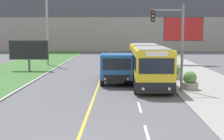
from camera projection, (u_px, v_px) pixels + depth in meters
The scene contains 11 objects.
apartment_block_background at pixel (112, 4), 69.44m from camera, with size 80.00×8.04×20.60m.
city_bus at pixel (148, 64), 25.37m from camera, with size 2.68×11.82×3.05m.
dump_truck at pixel (117, 68), 25.13m from camera, with size 2.53×6.75×2.45m.
utility_pole_far at pixel (47, 23), 38.37m from camera, with size 1.80×0.28×10.29m.
traffic_light_mast at pixel (173, 37), 21.44m from camera, with size 2.28×0.32×6.03m.
billboard_large at pixel (183, 30), 39.06m from camera, with size 4.94×0.24×5.97m.
billboard_small at pixel (29, 51), 33.02m from camera, with size 4.17×0.24×3.25m.
planter_round_near at pixel (190, 81), 22.22m from camera, with size 1.20×1.20×1.30m.
planter_round_second at pixel (176, 73), 26.99m from camera, with size 1.03×1.03×1.21m.
planter_round_third at pixel (167, 66), 31.74m from camera, with size 1.13×1.13×1.33m.
planter_round_far at pixel (162, 62), 36.49m from camera, with size 1.11×1.11×1.25m.
Camera 1 is at (1.56, -9.18, 4.18)m, focal length 50.00 mm.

